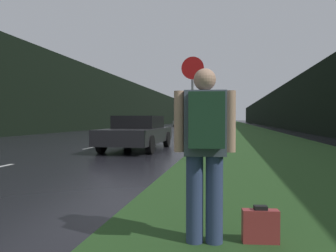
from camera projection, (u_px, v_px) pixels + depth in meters
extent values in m
cube|color=#26471E|center=(241.00, 128.00, 38.46)|extent=(6.00, 240.00, 0.02)
cube|color=silver|center=(99.00, 146.00, 13.49)|extent=(0.12, 3.00, 0.01)
cube|color=silver|center=(142.00, 137.00, 20.35)|extent=(0.12, 3.00, 0.01)
cube|color=silver|center=(164.00, 132.00, 27.21)|extent=(0.12, 3.00, 0.01)
cube|color=silver|center=(177.00, 130.00, 34.07)|extent=(0.12, 3.00, 0.01)
cube|color=black|center=(134.00, 105.00, 51.68)|extent=(2.00, 140.00, 7.16)
cube|color=black|center=(278.00, 109.00, 47.01)|extent=(2.00, 140.00, 5.47)
cylinder|color=slate|center=(192.00, 120.00, 8.75)|extent=(0.07, 0.07, 2.38)
cylinder|color=#B71414|center=(193.00, 68.00, 8.72)|extent=(0.66, 0.02, 0.66)
cylinder|color=navy|center=(195.00, 200.00, 2.91)|extent=(0.17, 0.17, 0.87)
cylinder|color=navy|center=(214.00, 200.00, 2.90)|extent=(0.17, 0.17, 0.87)
cube|color=#4C5666|center=(205.00, 123.00, 2.89)|extent=(0.43, 0.28, 0.62)
sphere|color=tan|center=(205.00, 80.00, 2.88)|extent=(0.22, 0.22, 0.22)
cylinder|color=tan|center=(179.00, 121.00, 2.90)|extent=(0.10, 0.10, 0.59)
cylinder|color=tan|center=(231.00, 121.00, 2.87)|extent=(0.10, 0.10, 0.59)
cube|color=#193823|center=(206.00, 120.00, 2.69)|extent=(0.34, 0.22, 0.50)
cube|color=#9E3333|center=(260.00, 227.00, 2.90)|extent=(0.36, 0.15, 0.34)
cube|color=black|center=(261.00, 208.00, 2.89)|extent=(0.13, 0.09, 0.04)
cube|color=black|center=(137.00, 135.00, 11.94)|extent=(1.91, 4.60, 0.56)
cube|color=black|center=(139.00, 122.00, 12.15)|extent=(1.62, 2.07, 0.50)
cylinder|color=black|center=(150.00, 145.00, 10.37)|extent=(0.20, 0.66, 0.66)
cylinder|color=black|center=(101.00, 144.00, 10.73)|extent=(0.20, 0.66, 0.66)
cylinder|color=black|center=(167.00, 139.00, 13.16)|extent=(0.20, 0.66, 0.66)
cylinder|color=black|center=(128.00, 139.00, 13.52)|extent=(0.20, 0.66, 0.66)
cube|color=#BCBCBC|center=(190.00, 126.00, 28.34)|extent=(1.81, 4.01, 0.62)
cube|color=slate|center=(190.00, 120.00, 28.53)|extent=(1.54, 1.81, 0.42)
cylinder|color=black|center=(198.00, 129.00, 26.96)|extent=(0.20, 0.66, 0.66)
cylinder|color=black|center=(179.00, 129.00, 27.30)|extent=(0.20, 0.66, 0.66)
cylinder|color=black|center=(200.00, 128.00, 29.40)|extent=(0.20, 0.66, 0.66)
cylinder|color=black|center=(183.00, 128.00, 29.74)|extent=(0.20, 0.66, 0.66)
cube|color=#4C514C|center=(180.00, 123.00, 50.14)|extent=(1.75, 4.74, 0.65)
cube|color=#2D302D|center=(180.00, 119.00, 49.89)|extent=(1.49, 2.13, 0.43)
cylinder|color=black|center=(177.00, 124.00, 51.75)|extent=(0.20, 0.66, 0.66)
cylinder|color=black|center=(186.00, 124.00, 51.42)|extent=(0.20, 0.66, 0.66)
cylinder|color=black|center=(174.00, 125.00, 48.87)|extent=(0.20, 0.66, 0.66)
cylinder|color=black|center=(184.00, 125.00, 48.54)|extent=(0.20, 0.66, 0.66)
cube|color=black|center=(199.00, 118.00, 82.60)|extent=(2.29, 2.60, 2.16)
cube|color=#333842|center=(198.00, 117.00, 78.63)|extent=(2.41, 5.49, 2.88)
cylinder|color=black|center=(195.00, 122.00, 82.60)|extent=(0.28, 0.90, 0.90)
cylinder|color=black|center=(203.00, 122.00, 82.15)|extent=(0.28, 0.90, 0.90)
cylinder|color=black|center=(193.00, 122.00, 77.55)|extent=(0.28, 0.90, 0.90)
cylinder|color=black|center=(202.00, 122.00, 77.09)|extent=(0.28, 0.90, 0.90)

